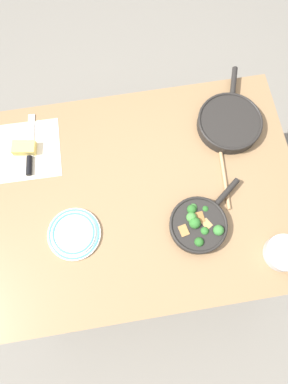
# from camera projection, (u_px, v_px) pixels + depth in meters

# --- Properties ---
(ground_plane) EXTENTS (14.00, 14.00, 0.00)m
(ground_plane) POSITION_uv_depth(u_px,v_px,m) (144.00, 229.00, 2.13)
(ground_plane) COLOR slate
(dining_table_red) EXTENTS (1.30, 0.97, 0.74)m
(dining_table_red) POSITION_uv_depth(u_px,v_px,m) (144.00, 198.00, 1.49)
(dining_table_red) COLOR olive
(dining_table_red) RESTS_ON ground_plane
(skillet_broccoli) EXTENTS (0.32, 0.28, 0.07)m
(skillet_broccoli) POSITION_uv_depth(u_px,v_px,m) (199.00, 224.00, 1.35)
(skillet_broccoli) COLOR black
(skillet_broccoli) RESTS_ON dining_table_red
(skillet_eggs) EXTENTS (0.28, 0.41, 0.05)m
(skillet_eggs) POSITION_uv_depth(u_px,v_px,m) (229.00, 123.00, 1.49)
(skillet_eggs) COLOR black
(skillet_eggs) RESTS_ON dining_table_red
(wooden_spoon) EXTENTS (0.06, 0.38, 0.02)m
(wooden_spoon) POSITION_uv_depth(u_px,v_px,m) (221.00, 156.00, 1.46)
(wooden_spoon) COLOR tan
(wooden_spoon) RESTS_ON dining_table_red
(parchment_sheet) EXTENTS (0.31, 0.28, 0.00)m
(parchment_sheet) POSITION_uv_depth(u_px,v_px,m) (25.00, 151.00, 1.48)
(parchment_sheet) COLOR beige
(parchment_sheet) RESTS_ON dining_table_red
(grater_knife) EXTENTS (0.05, 0.29, 0.02)m
(grater_knife) POSITION_uv_depth(u_px,v_px,m) (30.00, 153.00, 1.46)
(grater_knife) COLOR silver
(grater_knife) RESTS_ON dining_table_red
(cheese_block) EXTENTS (0.10, 0.07, 0.04)m
(cheese_block) POSITION_uv_depth(u_px,v_px,m) (24.00, 148.00, 1.46)
(cheese_block) COLOR #E0C15B
(cheese_block) RESTS_ON dining_table_red
(dinner_plate_stack) EXTENTS (0.21, 0.21, 0.03)m
(dinner_plate_stack) POSITION_uv_depth(u_px,v_px,m) (74.00, 234.00, 1.35)
(dinner_plate_stack) COLOR white
(dinner_plate_stack) RESTS_ON dining_table_red
(prep_bowl_steel) EXTENTS (0.14, 0.14, 0.05)m
(prep_bowl_steel) POSITION_uv_depth(u_px,v_px,m) (283.00, 253.00, 1.32)
(prep_bowl_steel) COLOR #B7B7BC
(prep_bowl_steel) RESTS_ON dining_table_red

